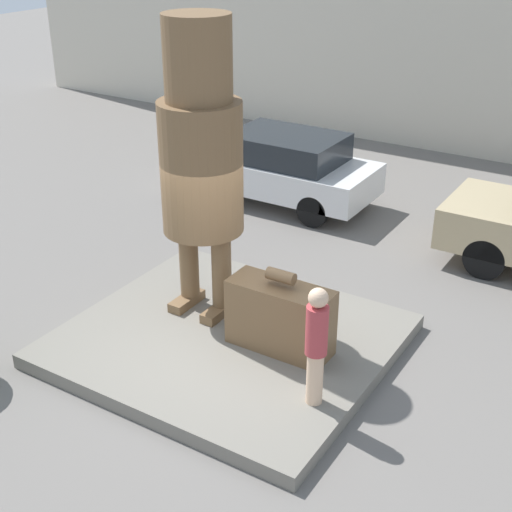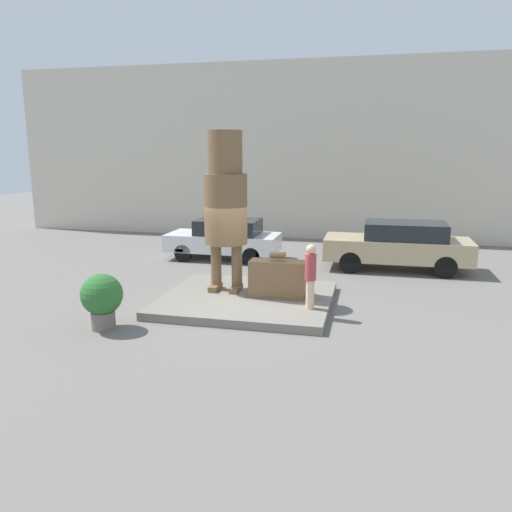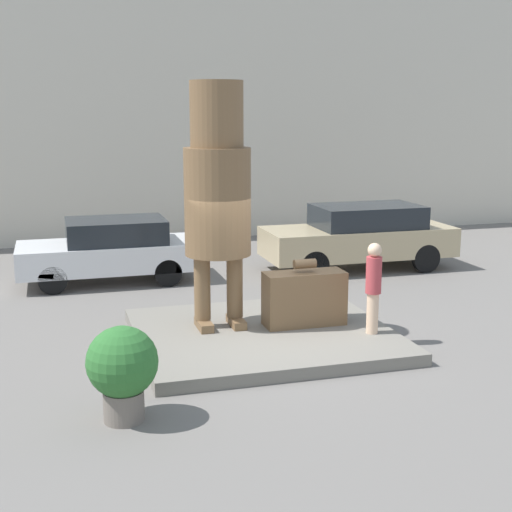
{
  "view_description": "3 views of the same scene",
  "coord_description": "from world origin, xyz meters",
  "px_view_note": "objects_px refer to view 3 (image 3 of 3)",
  "views": [
    {
      "loc": [
        4.85,
        -7.03,
        5.68
      ],
      "look_at": [
        0.43,
        0.07,
        1.53
      ],
      "focal_mm": 50.0,
      "sensor_mm": 36.0,
      "label": 1
    },
    {
      "loc": [
        3.12,
        -12.21,
        3.94
      ],
      "look_at": [
        0.31,
        -0.27,
        1.35
      ],
      "focal_mm": 35.0,
      "sensor_mm": 36.0,
      "label": 2
    },
    {
      "loc": [
        -3.45,
        -11.41,
        3.99
      ],
      "look_at": [
        -0.05,
        0.27,
        1.47
      ],
      "focal_mm": 50.0,
      "sensor_mm": 36.0,
      "label": 3
    }
  ],
  "objects_px": {
    "tourist": "(373,284)",
    "parked_car_white": "(110,249)",
    "parked_car_tan": "(360,235)",
    "giant_suitcase": "(304,298)",
    "planter_pot": "(122,367)",
    "statue_figure": "(217,186)"
  },
  "relations": [
    {
      "from": "giant_suitcase",
      "to": "parked_car_white",
      "type": "relative_size",
      "value": 0.35
    },
    {
      "from": "statue_figure",
      "to": "parked_car_white",
      "type": "xyz_separation_m",
      "value": [
        -1.48,
        4.74,
        -1.91
      ]
    },
    {
      "from": "statue_figure",
      "to": "tourist",
      "type": "height_order",
      "value": "statue_figure"
    },
    {
      "from": "giant_suitcase",
      "to": "parked_car_tan",
      "type": "xyz_separation_m",
      "value": [
        3.22,
        4.74,
        0.17
      ]
    },
    {
      "from": "giant_suitcase",
      "to": "parked_car_white",
      "type": "distance_m",
      "value": 5.89
    },
    {
      "from": "tourist",
      "to": "planter_pot",
      "type": "relative_size",
      "value": 1.24
    },
    {
      "from": "tourist",
      "to": "parked_car_tan",
      "type": "xyz_separation_m",
      "value": [
        2.27,
        5.55,
        -0.21
      ]
    },
    {
      "from": "statue_figure",
      "to": "parked_car_tan",
      "type": "height_order",
      "value": "statue_figure"
    },
    {
      "from": "giant_suitcase",
      "to": "parked_car_white",
      "type": "height_order",
      "value": "parked_car_white"
    },
    {
      "from": "planter_pot",
      "to": "parked_car_tan",
      "type": "bearing_deg",
      "value": 48.03
    },
    {
      "from": "parked_car_tan",
      "to": "statue_figure",
      "type": "bearing_deg",
      "value": 43.06
    },
    {
      "from": "giant_suitcase",
      "to": "parked_car_white",
      "type": "xyz_separation_m",
      "value": [
        -2.96,
        5.09,
        0.08
      ]
    },
    {
      "from": "parked_car_tan",
      "to": "parked_car_white",
      "type": "bearing_deg",
      "value": -3.19
    },
    {
      "from": "parked_car_tan",
      "to": "planter_pot",
      "type": "bearing_deg",
      "value": 48.03
    },
    {
      "from": "tourist",
      "to": "parked_car_tan",
      "type": "relative_size",
      "value": 0.33
    },
    {
      "from": "giant_suitcase",
      "to": "planter_pot",
      "type": "relative_size",
      "value": 1.13
    },
    {
      "from": "giant_suitcase",
      "to": "tourist",
      "type": "bearing_deg",
      "value": -40.23
    },
    {
      "from": "parked_car_white",
      "to": "parked_car_tan",
      "type": "relative_size",
      "value": 0.86
    },
    {
      "from": "tourist",
      "to": "parked_car_white",
      "type": "height_order",
      "value": "tourist"
    },
    {
      "from": "statue_figure",
      "to": "parked_car_tan",
      "type": "xyz_separation_m",
      "value": [
        4.7,
        4.4,
        -1.83
      ]
    },
    {
      "from": "parked_car_white",
      "to": "planter_pot",
      "type": "height_order",
      "value": "parked_car_white"
    },
    {
      "from": "tourist",
      "to": "parked_car_white",
      "type": "bearing_deg",
      "value": 123.57
    }
  ]
}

